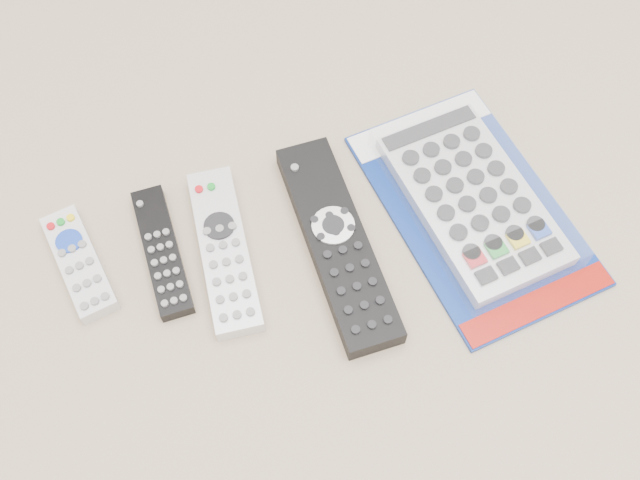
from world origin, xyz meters
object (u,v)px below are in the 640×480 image
object	(u,v)px
remote_large_black	(337,242)
jumbo_remote_packaged	(473,198)
remote_small_grey	(79,263)
remote_slim_black	(162,252)
remote_silver_dvd	(224,250)

from	to	relation	value
remote_large_black	jumbo_remote_packaged	distance (m)	0.16
remote_small_grey	remote_slim_black	xyz separation A→B (m)	(0.09, -0.01, -0.00)
remote_small_grey	remote_large_black	distance (m)	0.27
remote_small_grey	jumbo_remote_packaged	bearing A→B (deg)	-18.50
remote_large_black	remote_small_grey	bearing A→B (deg)	166.57
remote_silver_dvd	remote_large_black	xyz separation A→B (m)	(0.12, -0.03, 0.00)
remote_large_black	remote_silver_dvd	bearing A→B (deg)	165.66
remote_silver_dvd	remote_large_black	bearing A→B (deg)	-9.75
remote_silver_dvd	jumbo_remote_packaged	xyz separation A→B (m)	(0.27, -0.02, 0.01)
remote_silver_dvd	jumbo_remote_packaged	world-z (taller)	jumbo_remote_packaged
remote_slim_black	remote_silver_dvd	world-z (taller)	remote_silver_dvd
remote_small_grey	remote_large_black	xyz separation A→B (m)	(0.27, -0.06, 0.00)
remote_silver_dvd	remote_small_grey	bearing A→B (deg)	171.87
remote_small_grey	remote_silver_dvd	bearing A→B (deg)	-23.15
jumbo_remote_packaged	remote_small_grey	bearing A→B (deg)	165.11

